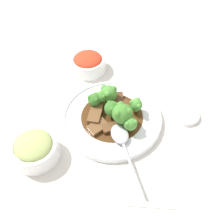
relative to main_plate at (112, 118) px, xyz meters
name	(u,v)px	position (x,y,z in m)	size (l,w,h in m)	color
ground_plane	(112,120)	(0.00, 0.00, -0.01)	(4.00, 4.00, 0.00)	silver
main_plate	(112,118)	(0.00, 0.00, 0.00)	(0.28, 0.28, 0.02)	white
beef_strip_0	(112,127)	(0.00, 0.04, 0.01)	(0.06, 0.04, 0.01)	brown
beef_strip_1	(123,107)	(-0.03, -0.02, 0.01)	(0.06, 0.06, 0.01)	#56331E
beef_strip_2	(96,113)	(0.04, -0.01, 0.02)	(0.05, 0.08, 0.01)	brown
beef_strip_3	(118,99)	(-0.02, -0.06, 0.01)	(0.03, 0.05, 0.01)	#56331E
beef_strip_4	(98,126)	(0.04, 0.04, 0.01)	(0.06, 0.06, 0.01)	brown
broccoli_floret_0	(102,97)	(0.03, -0.04, 0.04)	(0.03, 0.03, 0.05)	#7FA84C
broccoli_floret_1	(122,113)	(-0.02, 0.03, 0.05)	(0.05, 0.05, 0.06)	#7FA84C
broccoli_floret_2	(108,93)	(0.01, -0.06, 0.04)	(0.05, 0.05, 0.05)	#7FA84C
broccoli_floret_3	(136,105)	(-0.07, -0.01, 0.03)	(0.04, 0.04, 0.04)	#8EB756
broccoli_floret_4	(130,123)	(-0.04, 0.05, 0.03)	(0.04, 0.04, 0.04)	#8EB756
broccoli_floret_5	(114,108)	(0.00, 0.00, 0.04)	(0.04, 0.04, 0.05)	#7FA84C
broccoli_floret_6	(94,100)	(0.05, -0.04, 0.04)	(0.04, 0.04, 0.04)	#7FA84C
serving_spoon	(121,138)	(-0.02, 0.08, 0.02)	(0.07, 0.20, 0.01)	#B7B7BC
side_bowl_kimchi	(88,63)	(0.06, -0.22, 0.02)	(0.11, 0.11, 0.06)	white
side_bowl_appetizer	(35,149)	(0.19, 0.10, 0.02)	(0.12, 0.12, 0.06)	white
sauce_dish	(186,115)	(-0.21, 0.00, 0.00)	(0.07, 0.07, 0.01)	white
paper_napkin	(147,190)	(-0.07, 0.21, -0.01)	(0.13, 0.09, 0.01)	silver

